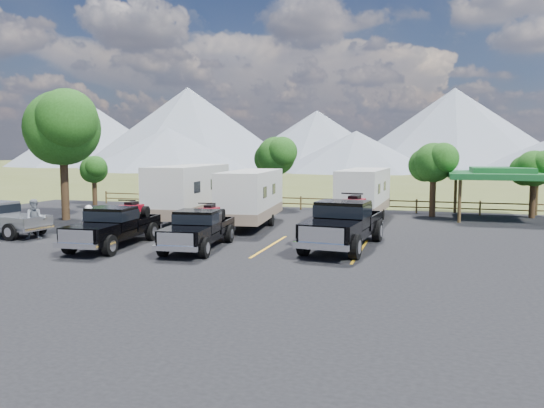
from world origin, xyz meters
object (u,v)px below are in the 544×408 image
(tree_big_nw, at_px, (62,128))
(trailer_right, at_px, (364,193))
(person_a, at_px, (89,227))
(trailer_center, at_px, (251,197))
(person_b, at_px, (35,219))
(rig_right, at_px, (344,222))
(rig_center, at_px, (199,228))
(pavilion, at_px, (501,175))
(rig_left, at_px, (115,225))
(trailer_left, at_px, (189,193))

(tree_big_nw, distance_m, trailer_right, 18.67)
(person_a, bearing_deg, trailer_center, -125.67)
(person_b, bearing_deg, rig_right, -32.31)
(rig_center, bearing_deg, person_a, -169.61)
(person_a, height_order, person_b, person_b)
(pavilion, bearing_deg, trailer_center, -151.64)
(rig_left, relative_size, rig_right, 0.85)
(trailer_center, relative_size, trailer_right, 1.01)
(rig_right, distance_m, trailer_left, 11.38)
(trailer_center, bearing_deg, pavilion, 22.88)
(tree_big_nw, xyz_separation_m, pavilion, (25.55, 7.97, -2.81))
(rig_center, distance_m, trailer_left, 8.49)
(rig_left, bearing_deg, tree_big_nw, 135.45)
(trailer_left, bearing_deg, rig_right, -32.30)
(tree_big_nw, height_order, trailer_left, tree_big_nw)
(pavilion, distance_m, trailer_left, 19.08)
(person_b, bearing_deg, tree_big_nw, 76.99)
(pavilion, relative_size, trailer_left, 0.64)
(pavilion, relative_size, rig_center, 1.07)
(rig_right, bearing_deg, person_b, -166.52)
(pavilion, height_order, trailer_center, pavilion)
(trailer_center, xyz_separation_m, person_a, (-4.62, -8.27, -0.67))
(pavilion, bearing_deg, rig_right, -122.16)
(rig_center, xyz_separation_m, person_a, (-4.59, -1.30, 0.04))
(rig_left, bearing_deg, pavilion, 37.12)
(pavilion, height_order, person_b, pavilion)
(person_b, bearing_deg, pavilion, -7.21)
(tree_big_nw, bearing_deg, rig_left, -41.27)
(rig_left, bearing_deg, rig_right, 11.49)
(trailer_left, relative_size, person_b, 5.03)
(pavilion, distance_m, trailer_center, 15.66)
(rig_left, distance_m, person_a, 1.07)
(tree_big_nw, height_order, person_a, tree_big_nw)
(tree_big_nw, bearing_deg, trailer_center, 2.69)
(rig_left, height_order, trailer_center, trailer_center)
(trailer_left, xyz_separation_m, person_a, (-0.61, -8.76, -0.80))
(trailer_right, bearing_deg, person_a, -126.10)
(person_b, bearing_deg, rig_left, -47.72)
(rig_center, height_order, person_b, person_b)
(trailer_left, relative_size, trailer_right, 1.09)
(pavilion, relative_size, trailer_center, 0.69)
(rig_right, relative_size, person_b, 3.69)
(tree_big_nw, height_order, person_b, tree_big_nw)
(trailer_center, height_order, person_b, trailer_center)
(rig_right, bearing_deg, rig_center, -155.54)
(rig_center, xyz_separation_m, rig_right, (5.99, 2.00, 0.20))
(trailer_right, bearing_deg, trailer_left, -154.53)
(rig_center, distance_m, person_b, 8.57)
(rig_center, xyz_separation_m, trailer_right, (5.74, 11.53, 0.71))
(tree_big_nw, distance_m, trailer_left, 8.73)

